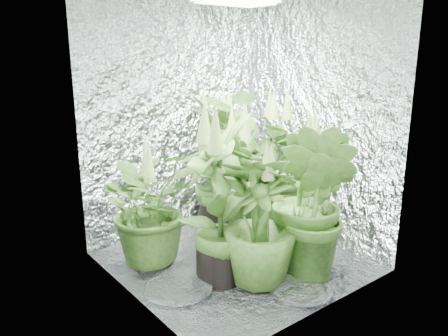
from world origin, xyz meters
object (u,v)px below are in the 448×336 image
object	(u,v)px
plant_a	(151,207)
plant_e	(271,167)
plant_d	(259,223)
plant_f	(220,202)
plant_g	(313,202)
plant_b	(216,163)
plant_c	(237,178)
circulation_fan	(272,216)

from	to	relation	value
plant_a	plant_e	xyz separation A→B (m)	(1.02, -0.16, 0.16)
plant_d	plant_e	size ratio (longest dim) A/B	0.77
plant_f	plant_g	distance (m)	0.62
plant_a	plant_b	bearing A→B (deg)	19.94
plant_c	plant_d	world-z (taller)	plant_c
plant_a	plant_c	xyz separation A→B (m)	(0.79, -0.00, 0.08)
plant_a	plant_d	distance (m)	0.80
plant_b	circulation_fan	world-z (taller)	plant_b
plant_f	circulation_fan	bearing A→B (deg)	24.13
plant_b	plant_c	world-z (taller)	plant_b
plant_f	plant_a	bearing A→B (deg)	115.75
plant_b	plant_e	xyz separation A→B (m)	(0.23, -0.45, 0.02)
plant_f	plant_d	bearing A→B (deg)	-52.38
plant_d	circulation_fan	xyz separation A→B (m)	(0.71, 0.60, -0.30)
plant_g	circulation_fan	world-z (taller)	plant_g
plant_e	circulation_fan	world-z (taller)	plant_e
plant_e	plant_g	size ratio (longest dim) A/B	1.09
plant_d	plant_f	distance (m)	0.29
plant_f	circulation_fan	distance (m)	1.04
plant_c	plant_d	size ratio (longest dim) A/B	1.17
plant_b	plant_c	bearing A→B (deg)	-90.89
plant_b	plant_d	distance (m)	1.07
plant_b	plant_g	distance (m)	1.13
plant_b	circulation_fan	bearing A→B (deg)	-51.29
plant_e	plant_f	distance (m)	0.86
plant_a	plant_d	bearing A→B (deg)	-60.39
plant_a	plant_d	world-z (taller)	plant_d
plant_b	plant_f	bearing A→B (deg)	-125.63
plant_b	plant_g	world-z (taller)	plant_b
circulation_fan	plant_f	bearing A→B (deg)	-131.48
plant_c	plant_b	bearing A→B (deg)	89.11
plant_b	plant_d	xyz separation A→B (m)	(-0.40, -0.99, -0.14)
plant_a	plant_b	xyz separation A→B (m)	(0.80, 0.29, 0.14)
plant_b	plant_e	world-z (taller)	plant_e
plant_d	plant_f	xyz separation A→B (m)	(-0.16, 0.21, 0.12)
plant_e	circulation_fan	xyz separation A→B (m)	(0.08, 0.06, -0.46)
plant_b	plant_d	bearing A→B (deg)	-111.93
plant_g	circulation_fan	distance (m)	0.91
plant_d	plant_f	world-z (taller)	plant_f
plant_b	plant_g	xyz separation A→B (m)	(-0.05, -1.12, -0.04)
plant_d	plant_g	world-z (taller)	plant_g
plant_d	circulation_fan	bearing A→B (deg)	40.14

